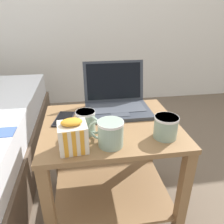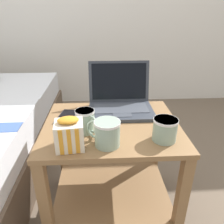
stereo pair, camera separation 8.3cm
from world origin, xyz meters
TOP-DOWN VIEW (x-y plane):
  - ground_plane at (0.00, 0.00)m, footprint 8.00×8.00m
  - bedside_table at (0.00, 0.00)m, footprint 0.63×0.52m
  - laptop at (0.06, 0.16)m, footprint 0.33×0.28m
  - mug_front_left at (-0.11, -0.07)m, footprint 0.10×0.11m
  - mug_front_right at (-0.03, -0.17)m, footprint 0.14×0.11m
  - mug_mid_center at (0.21, -0.15)m, footprint 0.12×0.12m
  - snack_bag at (-0.17, -0.18)m, footprint 0.12×0.11m
  - cell_phone at (-0.22, 0.08)m, footprint 0.11×0.17m

SIDE VIEW (x-z plane):
  - ground_plane at x=0.00m, z-range 0.00..0.00m
  - bedside_table at x=0.00m, z-range 0.08..0.62m
  - cell_phone at x=-0.22m, z-range 0.54..0.55m
  - laptop at x=0.06m, z-range 0.47..0.71m
  - mug_mid_center at x=0.21m, z-range 0.55..0.64m
  - mug_front_left at x=-0.11m, z-range 0.55..0.65m
  - mug_front_right at x=-0.03m, z-range 0.55..0.65m
  - snack_bag at x=-0.17m, z-range 0.53..0.66m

